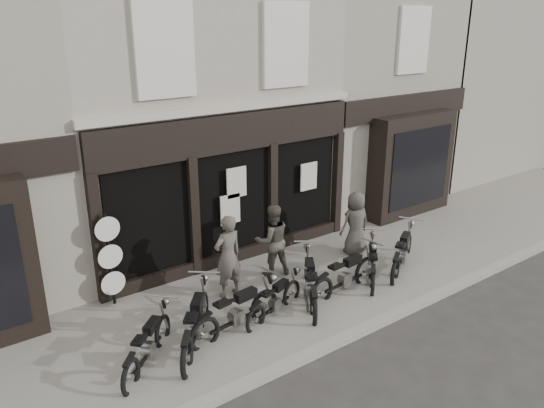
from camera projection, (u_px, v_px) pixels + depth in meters
ground_plane at (309, 312)px, 11.48m from camera, size 90.00×90.00×0.00m
pavement at (284, 293)px, 12.14m from camera, size 30.00×4.20×0.12m
kerb at (350, 336)px, 10.51m from camera, size 30.00×0.25×0.13m
central_building at (173, 92)px, 14.64m from camera, size 7.30×6.22×8.34m
neighbour_right at (342, 79)px, 18.17m from camera, size 5.60×6.73×8.34m
filler_right at (478, 65)px, 22.80m from camera, size 11.00×6.00×8.20m
motorcycle_0 at (148, 348)px, 9.55m from camera, size 1.66×1.57×0.98m
motorcycle_1 at (196, 328)px, 10.08m from camera, size 1.73×1.99×1.14m
motorcycle_2 at (237, 316)px, 10.53m from camera, size 2.25×0.63×1.08m
motorcycle_3 at (275, 303)px, 11.13m from camera, size 1.85×0.87×0.92m
motorcycle_4 at (310, 286)px, 11.66m from camera, size 1.58×2.01×1.11m
motorcycle_5 at (345, 278)px, 12.06m from camera, size 2.23×0.61×1.07m
motorcycle_6 at (372, 266)px, 12.72m from camera, size 1.67×1.64×1.01m
motorcycle_7 at (402, 255)px, 13.18m from camera, size 2.08×1.40×1.10m
man_left at (228, 256)px, 11.63m from camera, size 0.73×0.51×1.91m
man_centre at (272, 240)px, 12.64m from camera, size 1.02×0.89×1.78m
man_right at (355, 223)px, 13.82m from camera, size 0.90×0.66×1.69m
advert_sign_post at (111, 264)px, 11.26m from camera, size 0.54×0.35×2.22m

